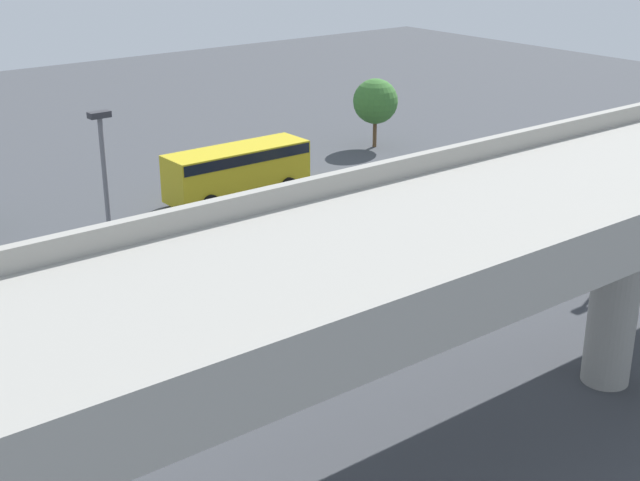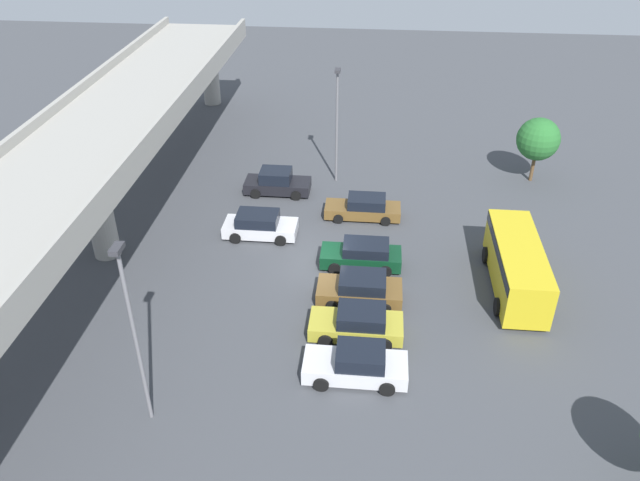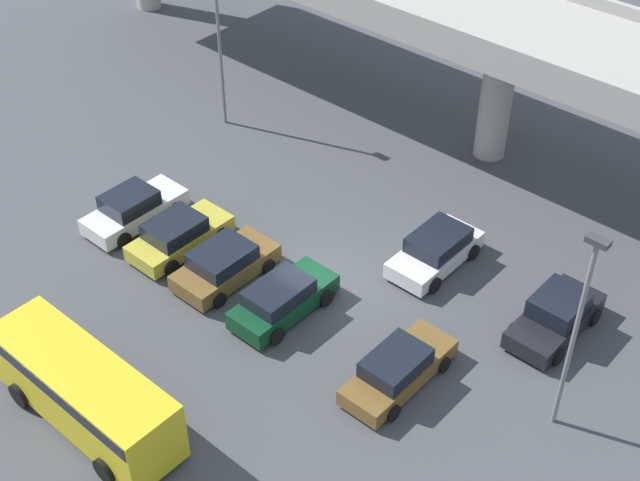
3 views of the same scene
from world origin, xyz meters
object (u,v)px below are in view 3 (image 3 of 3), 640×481
(parked_car_2, at_px, (225,264))
(lamp_post_mid_lot, at_px, (219,33))
(parked_car_1, at_px, (179,235))
(shuttle_bus, at_px, (84,388))
(parked_car_5, at_px, (398,369))
(parked_car_3, at_px, (282,299))
(parked_car_0, at_px, (134,209))
(parked_car_4, at_px, (436,250))
(parked_car_6, at_px, (556,316))
(lamp_post_near_aisle, at_px, (578,322))

(parked_car_2, xyz_separation_m, lamp_post_mid_lot, (-8.60, 8.20, 4.16))
(parked_car_1, distance_m, parked_car_2, 2.75)
(shuttle_bus, bearing_deg, parked_car_5, -129.31)
(parked_car_2, xyz_separation_m, parked_car_3, (3.11, 0.03, 0.03))
(parked_car_0, xyz_separation_m, lamp_post_mid_lot, (-3.07, 8.28, 4.13))
(parked_car_4, bearing_deg, parked_car_0, -60.72)
(parked_car_0, bearing_deg, parked_car_3, -89.35)
(parked_car_1, height_order, parked_car_6, parked_car_6)
(parked_car_4, distance_m, lamp_post_near_aisle, 9.57)
(parked_car_4, bearing_deg, lamp_post_near_aisle, 62.80)
(parked_car_0, height_order, lamp_post_near_aisle, lamp_post_near_aisle)
(parked_car_2, bearing_deg, lamp_post_near_aisle, -80.53)
(parked_car_0, xyz_separation_m, lamp_post_near_aisle, (19.04, 2.32, 3.89))
(parked_car_5, xyz_separation_m, parked_car_6, (2.77, 5.92, 0.08))
(parked_car_0, height_order, parked_car_6, parked_car_6)
(parked_car_5, relative_size, parked_car_6, 1.08)
(parked_car_3, height_order, parked_car_5, parked_car_3)
(parked_car_4, bearing_deg, lamp_post_mid_lot, -97.78)
(parked_car_1, xyz_separation_m, lamp_post_near_aisle, (16.25, 2.24, 3.90))
(parked_car_3, bearing_deg, parked_car_1, 90.13)
(parked_car_0, bearing_deg, lamp_post_near_aisle, -83.04)
(parked_car_1, bearing_deg, parked_car_2, -90.29)
(parked_car_5, bearing_deg, parked_car_3, 91.17)
(parked_car_1, height_order, parked_car_4, parked_car_1)
(parked_car_4, xyz_separation_m, shuttle_bus, (-3.89, -14.27, 0.85))
(parked_car_6, height_order, lamp_post_near_aisle, lamp_post_near_aisle)
(lamp_post_near_aisle, bearing_deg, shuttle_bus, -138.61)
(parked_car_1, distance_m, lamp_post_mid_lot, 10.89)
(parked_car_2, distance_m, lamp_post_near_aisle, 14.24)
(parked_car_5, bearing_deg, parked_car_1, 90.63)
(parked_car_3, distance_m, parked_car_4, 6.75)
(shuttle_bus, bearing_deg, parked_car_3, -98.92)
(parked_car_3, height_order, lamp_post_near_aisle, lamp_post_near_aisle)
(parked_car_1, relative_size, parked_car_5, 0.94)
(parked_car_3, distance_m, lamp_post_near_aisle, 11.32)
(shuttle_bus, bearing_deg, lamp_post_mid_lot, -57.22)
(parked_car_1, xyz_separation_m, lamp_post_mid_lot, (-5.85, 8.19, 4.14))
(parked_car_0, distance_m, parked_car_5, 14.06)
(parked_car_5, height_order, lamp_post_near_aisle, lamp_post_near_aisle)
(parked_car_0, height_order, parked_car_3, parked_car_0)
(parked_car_5, xyz_separation_m, shuttle_bus, (-6.68, -8.16, 0.90))
(parked_car_3, height_order, parked_car_6, parked_car_6)
(lamp_post_near_aisle, bearing_deg, lamp_post_mid_lot, 164.93)
(parked_car_0, relative_size, parked_car_4, 1.05)
(lamp_post_mid_lot, bearing_deg, parked_car_1, -54.45)
(lamp_post_mid_lot, bearing_deg, lamp_post_near_aisle, -15.07)
(shuttle_bus, bearing_deg, parked_car_6, -123.88)
(parked_car_2, height_order, shuttle_bus, shuttle_bus)
(parked_car_0, height_order, parked_car_2, parked_car_0)
(parked_car_2, relative_size, parked_car_4, 1.00)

